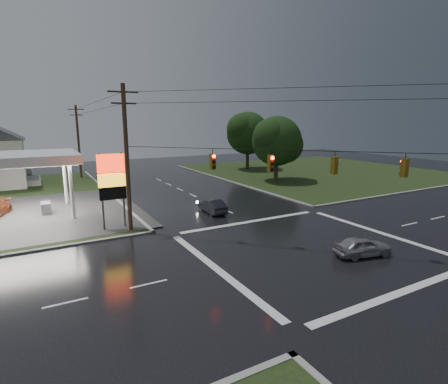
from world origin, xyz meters
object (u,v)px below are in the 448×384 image
utility_pole_n (78,141)px  tree_ne_near (278,141)px  tree_ne_far (248,133)px  car_crossing (363,246)px  utility_pole_nw (127,157)px  car_north (212,206)px  pylon_sign (112,179)px

utility_pole_n → tree_ne_near: bearing=-34.1°
tree_ne_far → car_crossing: (-15.18, -36.74, -5.56)m
utility_pole_nw → car_north: (7.98, 1.68, -5.08)m
utility_pole_nw → tree_ne_far: bearing=42.6°
tree_ne_far → car_north: (-18.67, -22.81, -5.54)m
utility_pole_nw → car_north: 9.61m
tree_ne_near → car_north: bearing=-145.4°
pylon_sign → car_crossing: size_ratio=1.64×
car_crossing → tree_ne_far: bearing=-8.9°
tree_ne_near → tree_ne_far: bearing=75.9°
utility_pole_n → tree_ne_far: (26.65, -4.01, 0.71)m
car_north → utility_pole_n: bearing=-71.5°
utility_pole_nw → tree_ne_far: utility_pole_nw is taller
utility_pole_nw → tree_ne_far: size_ratio=1.12×
tree_ne_far → tree_ne_near: bearing=-104.1°
utility_pole_n → tree_ne_near: 28.55m
utility_pole_n → car_north: utility_pole_n is taller
utility_pole_nw → pylon_sign: bearing=135.0°
utility_pole_n → tree_ne_near: size_ratio=1.17×
utility_pole_nw → tree_ne_near: (23.64, 12.49, -0.16)m
car_north → car_crossing: car_north is taller
pylon_sign → utility_pole_nw: size_ratio=0.55×
tree_ne_far → car_crossing: 40.14m
tree_ne_near → tree_ne_far: (3.01, 12.00, 0.62)m
pylon_sign → tree_ne_far: size_ratio=0.61×
tree_ne_far → car_north: size_ratio=2.52×
utility_pole_n → tree_ne_far: bearing=-8.5°
pylon_sign → tree_ne_near: bearing=25.0°
utility_pole_n → tree_ne_far: size_ratio=1.07×
pylon_sign → utility_pole_nw: 2.22m
car_north → utility_pole_nw: bearing=13.9°
pylon_sign → utility_pole_nw: utility_pole_nw is taller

